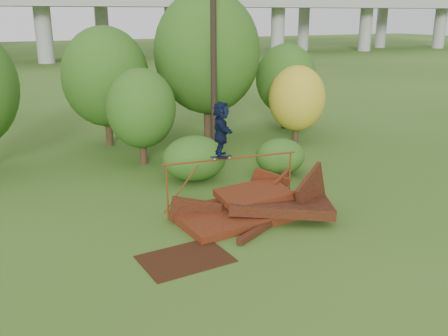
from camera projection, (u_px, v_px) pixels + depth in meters
name	position (u px, v px, depth m)	size (l,w,h in m)	color
ground	(275.00, 232.00, 15.33)	(240.00, 240.00, 0.00)	#2D5116
scrap_pile	(256.00, 207.00, 16.33)	(5.62, 3.51, 2.05)	#3D120A
grind_rail	(231.00, 169.00, 16.54)	(4.66, 0.50, 1.88)	#61320F
skateboard	(221.00, 157.00, 16.29)	(0.73, 0.26, 0.07)	black
skater	(221.00, 129.00, 16.02)	(1.67, 0.53, 1.80)	black
flat_plate	(185.00, 259.00, 13.61)	(2.36, 1.68, 0.03)	black
tree_1	(105.00, 77.00, 24.40)	(4.24, 4.24, 5.90)	black
tree_2	(141.00, 109.00, 21.48)	(3.01, 3.01, 4.24)	black
tree_3	(207.00, 53.00, 25.86)	(5.52, 5.52, 7.65)	black
tree_4	(297.00, 98.00, 25.20)	(2.87, 2.87, 3.97)	black
tree_5	(286.00, 79.00, 28.38)	(3.44, 3.44, 4.83)	black
shrub_left	(194.00, 158.00, 19.92)	(2.57, 2.37, 1.78)	#234512
shrub_right	(280.00, 156.00, 20.74)	(2.08, 1.91, 1.48)	#234512
utility_pole	(213.00, 54.00, 22.92)	(1.40, 0.28, 9.15)	black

